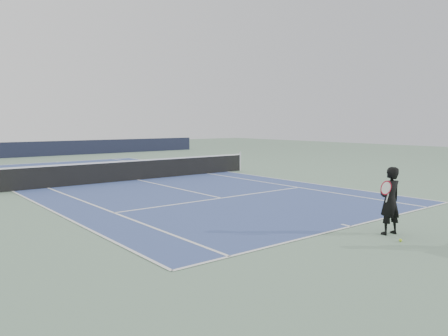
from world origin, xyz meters
TOP-DOWN VIEW (x-y plane):
  - ground at (0.00, 0.00)m, footprint 80.00×80.00m
  - court_surface at (0.00, 0.00)m, footprint 10.97×23.77m
  - tennis_net at (0.00, 0.00)m, footprint 12.90×0.10m
  - windscreen_far at (0.00, 17.88)m, footprint 30.00×0.25m
  - tennis_player at (0.08, -12.91)m, footprint 0.80×0.57m
  - tennis_ball at (-0.33, -13.45)m, footprint 0.07×0.07m

SIDE VIEW (x-z plane):
  - ground at x=0.00m, z-range 0.00..0.00m
  - court_surface at x=0.00m, z-range 0.00..0.01m
  - tennis_ball at x=-0.33m, z-range 0.00..0.07m
  - tennis_net at x=0.00m, z-range -0.03..1.04m
  - windscreen_far at x=0.00m, z-range 0.00..1.20m
  - tennis_player at x=0.08m, z-range 0.00..1.66m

